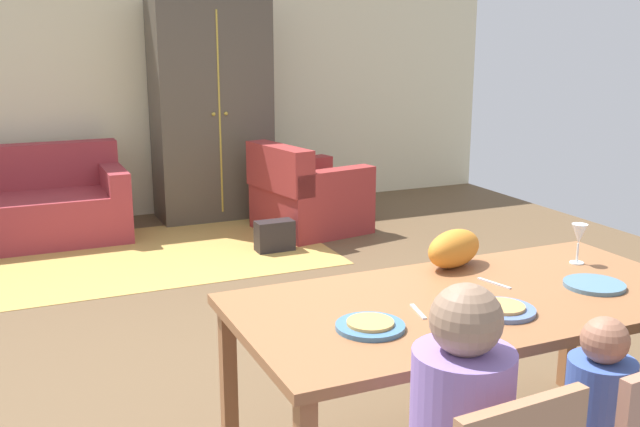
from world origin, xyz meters
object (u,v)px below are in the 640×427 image
Objects in this scene: plate_near_man at (370,326)px; plate_near_child at (502,310)px; plate_near_woman at (594,285)px; couch at (26,208)px; wine_glass at (579,235)px; armoire at (211,111)px; dining_table at (473,313)px; handbag at (275,236)px; cat at (454,248)px; armchair at (306,197)px.

plate_near_child is at bearing -6.45° from plate_near_man.
plate_near_woman is 0.15× the size of couch.
plate_near_child is 0.79m from wine_glass.
dining_table is at bearing -93.18° from armoire.
dining_table is 7.71× the size of plate_near_child.
plate_near_child is 1.34× the size of wine_glass.
wine_glass is 0.58× the size of handbag.
armoire is at bearing 94.93° from handbag.
wine_glass is 0.11× the size of couch.
dining_table is 6.03× the size of cat.
couch is (-2.19, 4.30, -0.59)m from wine_glass.
plate_near_man is 0.78× the size of handbag.
wine_glass is at bearing -84.33° from handbag.
plate_near_woman is at bearing -120.35° from wine_glass.
plate_near_woman is 4.83m from armoire.
plate_near_woman is at bearing -95.10° from armchair.
cat is at bearing -101.97° from armchair.
dining_table is at bearing -165.47° from wine_glass.
plate_near_man is 0.53m from plate_near_child.
handbag is at bearing 64.84° from cat.
dining_table is 0.92× the size of armoire.
plate_near_child is at bearing -102.43° from armchair.
dining_table is 0.55m from plate_near_woman.
plate_near_woman is (0.53, 0.08, 0.00)m from plate_near_child.
couch is 2.47m from armchair.
wine_glass reaches higher than couch.
dining_table is 4.74m from couch.
armchair reaches higher than handbag.
plate_near_woman is 0.25× the size of armchair.
couch is 1.93m from armoire.
cat is at bearing 160.78° from wine_glass.
armchair is at bearing 70.26° from plate_near_man.
wine_glass is at bearing 14.53° from dining_table.
armoire reaches higher than handbag.
wine_glass is at bearing 59.65° from plate_near_woman.
dining_table is 0.20m from plate_near_child.
wine_glass is 0.09× the size of armoire.
wine_glass reaches higher than handbag.
couch and armchair have the same top height.
plate_near_man is 4.91m from armoire.
plate_near_woman is at bearing -10.68° from dining_table.
plate_near_woman reaches higher than handbag.
armoire is at bearing 80.69° from plate_near_man.
armchair is at bearing 57.38° from cat.
plate_near_child is at bearing -125.91° from cat.
armchair reaches higher than plate_near_child.
plate_near_child is 0.12× the size of armoire.
armoire is (0.79, 4.83, 0.28)m from plate_near_man.
plate_near_woman is 3.48m from handbag.
cat is 0.15× the size of armoire.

